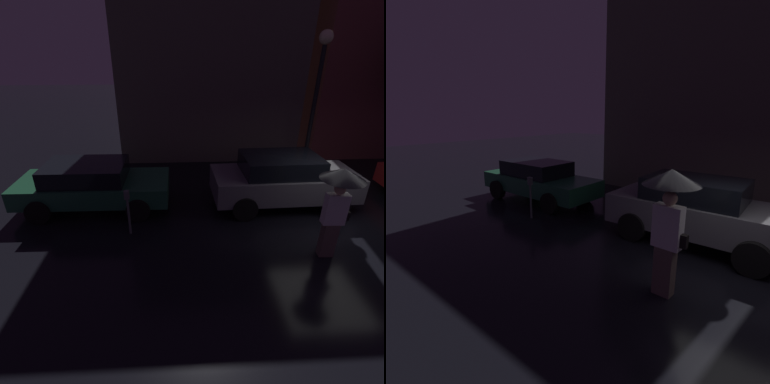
{
  "view_description": "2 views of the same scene",
  "coord_description": "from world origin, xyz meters",
  "views": [
    {
      "loc": [
        -4.18,
        -6.44,
        4.41
      ],
      "look_at": [
        -3.82,
        0.39,
        0.96
      ],
      "focal_mm": 28.0,
      "sensor_mm": 36.0,
      "label": 1
    },
    {
      "loc": [
        0.95,
        -5.44,
        2.98
      ],
      "look_at": [
        -3.59,
        -0.03,
        1.11
      ],
      "focal_mm": 28.0,
      "sensor_mm": 36.0,
      "label": 2
    }
  ],
  "objects": [
    {
      "name": "parking_meter",
      "position": [
        -5.42,
        0.02,
        0.76
      ],
      "size": [
        0.12,
        0.1,
        1.22
      ],
      "color": "#4C5154",
      "rests_on": "ground"
    },
    {
      "name": "ground_plane",
      "position": [
        0.0,
        0.0,
        0.0
      ],
      "size": [
        60.0,
        60.0,
        0.0
      ],
      "primitive_type": "plane",
      "color": "black"
    },
    {
      "name": "street_lamp_near",
      "position": [
        0.44,
        3.59,
        3.28
      ],
      "size": [
        0.42,
        0.42,
        4.74
      ],
      "color": "black",
      "rests_on": "ground"
    },
    {
      "name": "building_facade_left",
      "position": [
        -2.85,
        6.5,
        4.24
      ],
      "size": [
        7.06,
        3.0,
        8.48
      ],
      "color": "#564C47",
      "rests_on": "ground"
    },
    {
      "name": "parked_car_green",
      "position": [
        -6.65,
        1.5,
        0.73
      ],
      "size": [
        4.3,
        1.93,
        1.37
      ],
      "rotation": [
        0.0,
        0.0,
        -0.01
      ],
      "color": "#1E5638",
      "rests_on": "ground"
    },
    {
      "name": "pedestrian_with_umbrella",
      "position": [
        -0.83,
        -1.07,
        1.57
      ],
      "size": [
        0.9,
        0.9,
        2.15
      ],
      "rotation": [
        0.0,
        0.0,
        3.1
      ],
      "color": "#66564C",
      "rests_on": "ground"
    },
    {
      "name": "parked_car_grey",
      "position": [
        -1.13,
        1.36,
        0.81
      ],
      "size": [
        4.16,
        1.87,
        1.54
      ],
      "rotation": [
        0.0,
        0.0,
        0.03
      ],
      "color": "slate",
      "rests_on": "ground"
    }
  ]
}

